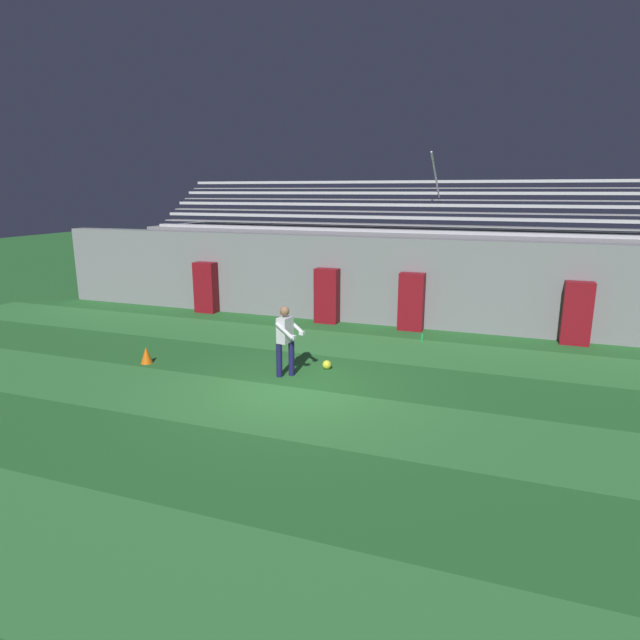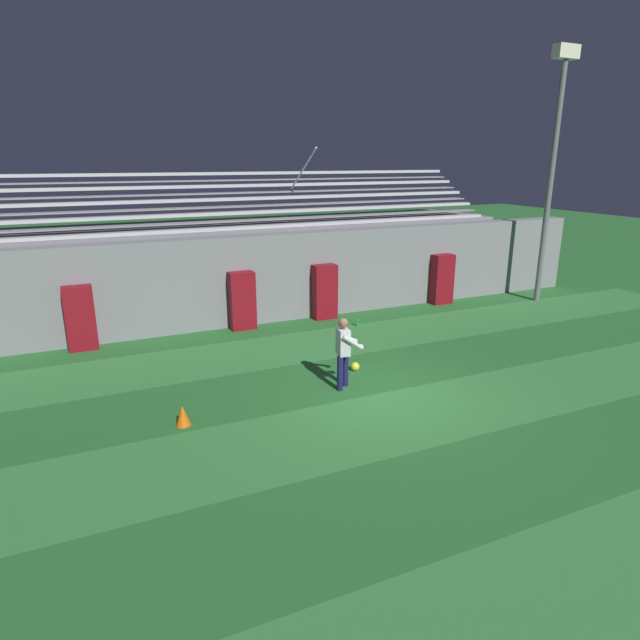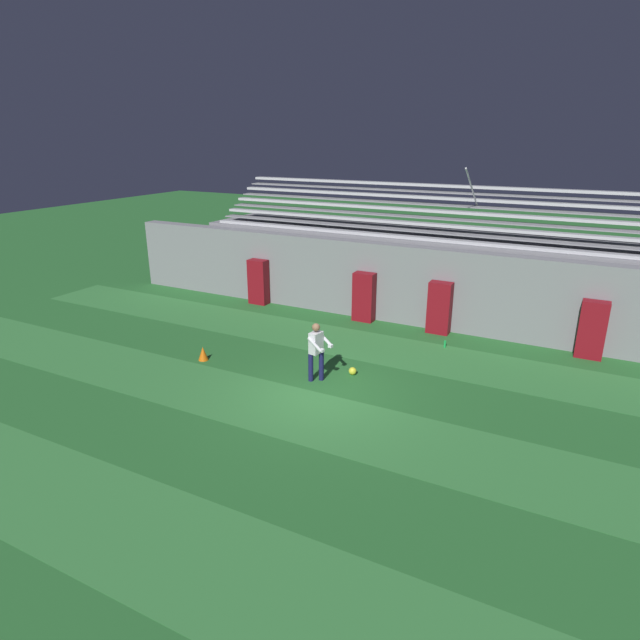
% 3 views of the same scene
% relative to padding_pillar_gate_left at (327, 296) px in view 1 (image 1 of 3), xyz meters
% --- Properties ---
extents(ground_plane, '(80.00, 80.00, 0.00)m').
position_rel_padding_pillar_gate_left_xyz_m(ground_plane, '(1.39, -5.95, -0.89)').
color(ground_plane, '#286B2D').
extents(turf_stripe_near, '(28.00, 2.42, 0.01)m').
position_rel_padding_pillar_gate_left_xyz_m(turf_stripe_near, '(1.39, -11.95, -0.89)').
color(turf_stripe_near, '#38843D').
rests_on(turf_stripe_near, ground).
extents(turf_stripe_mid, '(28.00, 2.42, 0.01)m').
position_rel_padding_pillar_gate_left_xyz_m(turf_stripe_mid, '(1.39, -7.10, -0.89)').
color(turf_stripe_mid, '#38843D').
rests_on(turf_stripe_mid, ground).
extents(turf_stripe_far, '(28.00, 2.42, 0.01)m').
position_rel_padding_pillar_gate_left_xyz_m(turf_stripe_far, '(1.39, -2.26, -0.89)').
color(turf_stripe_far, '#38843D').
rests_on(turf_stripe_far, ground).
extents(back_wall, '(24.00, 0.60, 2.80)m').
position_rel_padding_pillar_gate_left_xyz_m(back_wall, '(1.39, 0.55, 0.51)').
color(back_wall, gray).
rests_on(back_wall, ground).
extents(padding_pillar_gate_left, '(0.77, 0.44, 1.79)m').
position_rel_padding_pillar_gate_left_xyz_m(padding_pillar_gate_left, '(0.00, 0.00, 0.00)').
color(padding_pillar_gate_left, maroon).
rests_on(padding_pillar_gate_left, ground).
extents(padding_pillar_gate_right, '(0.77, 0.44, 1.79)m').
position_rel_padding_pillar_gate_left_xyz_m(padding_pillar_gate_right, '(2.77, 0.00, 0.00)').
color(padding_pillar_gate_right, maroon).
rests_on(padding_pillar_gate_right, ground).
extents(padding_pillar_far_left, '(0.77, 0.44, 1.79)m').
position_rel_padding_pillar_gate_left_xyz_m(padding_pillar_far_left, '(-4.55, 0.00, 0.00)').
color(padding_pillar_far_left, maroon).
rests_on(padding_pillar_far_left, ground).
extents(padding_pillar_far_right, '(0.77, 0.44, 1.79)m').
position_rel_padding_pillar_gate_left_xyz_m(padding_pillar_far_right, '(7.43, 0.00, 0.00)').
color(padding_pillar_far_right, maroon).
rests_on(padding_pillar_far_right, ground).
extents(bleacher_stand, '(18.00, 4.05, 5.43)m').
position_rel_padding_pillar_gate_left_xyz_m(bleacher_stand, '(1.39, 2.89, 0.61)').
color(bleacher_stand, gray).
rests_on(bleacher_stand, ground).
extents(goalkeeper, '(0.62, 0.64, 1.67)m').
position_rel_padding_pillar_gate_left_xyz_m(goalkeeper, '(0.83, -5.26, 0.06)').
color(goalkeeper, '#19194C').
rests_on(goalkeeper, ground).
extents(soccer_ball, '(0.22, 0.22, 0.22)m').
position_rel_padding_pillar_gate_left_xyz_m(soccer_ball, '(1.56, -4.46, -0.78)').
color(soccer_ball, yellow).
rests_on(soccer_ball, ground).
extents(traffic_cone, '(0.30, 0.30, 0.42)m').
position_rel_padding_pillar_gate_left_xyz_m(traffic_cone, '(-2.87, -5.58, -0.68)').
color(traffic_cone, orange).
rests_on(traffic_cone, ground).
extents(water_bottle, '(0.07, 0.07, 0.24)m').
position_rel_padding_pillar_gate_left_xyz_m(water_bottle, '(3.34, -1.24, -0.77)').
color(water_bottle, green).
rests_on(water_bottle, ground).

